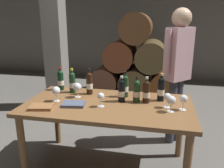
{
  "coord_description": "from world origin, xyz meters",
  "views": [
    {
      "loc": [
        0.5,
        -2.16,
        1.62
      ],
      "look_at": [
        0.0,
        0.2,
        0.91
      ],
      "focal_mm": 37.18,
      "sensor_mm": 36.0,
      "label": 1
    }
  ],
  "objects_px": {
    "wine_bottle_6": "(122,90)",
    "wine_bottle_5": "(146,91)",
    "dining_table": "(108,112)",
    "wine_bottle_7": "(61,80)",
    "wine_bottle_2": "(137,91)",
    "wine_glass_5": "(171,101)",
    "wine_glass_0": "(101,97)",
    "wine_bottle_4": "(161,89)",
    "wine_glass_3": "(167,97)",
    "sommelier_presenting": "(178,65)",
    "wine_glass_4": "(56,91)",
    "wine_bottle_0": "(89,83)",
    "wine_bottle_1": "(125,86)",
    "wine_glass_1": "(77,87)",
    "wine_glass_2": "(184,99)",
    "leather_ledger": "(74,104)",
    "tasting_notebook": "(41,107)",
    "wine_bottle_3": "(72,82)"
  },
  "relations": [
    {
      "from": "wine_bottle_6",
      "to": "wine_bottle_5",
      "type": "bearing_deg",
      "value": 3.98
    },
    {
      "from": "dining_table",
      "to": "wine_bottle_7",
      "type": "height_order",
      "value": "wine_bottle_7"
    },
    {
      "from": "wine_bottle_2",
      "to": "wine_bottle_7",
      "type": "relative_size",
      "value": 0.97
    },
    {
      "from": "wine_bottle_2",
      "to": "wine_glass_5",
      "type": "distance_m",
      "value": 0.4
    },
    {
      "from": "wine_bottle_5",
      "to": "wine_glass_0",
      "type": "relative_size",
      "value": 1.91
    },
    {
      "from": "wine_bottle_4",
      "to": "wine_glass_3",
      "type": "xyz_separation_m",
      "value": [
        0.06,
        -0.19,
        -0.02
      ]
    },
    {
      "from": "sommelier_presenting",
      "to": "wine_bottle_5",
      "type": "bearing_deg",
      "value": -117.64
    },
    {
      "from": "wine_bottle_2",
      "to": "wine_glass_4",
      "type": "distance_m",
      "value": 0.83
    },
    {
      "from": "wine_bottle_0",
      "to": "wine_glass_5",
      "type": "xyz_separation_m",
      "value": [
        0.89,
        -0.34,
        -0.02
      ]
    },
    {
      "from": "wine_bottle_7",
      "to": "wine_glass_5",
      "type": "distance_m",
      "value": 1.34
    },
    {
      "from": "wine_bottle_1",
      "to": "wine_glass_0",
      "type": "distance_m",
      "value": 0.39
    },
    {
      "from": "wine_glass_0",
      "to": "wine_glass_5",
      "type": "xyz_separation_m",
      "value": [
        0.67,
        0.01,
        0.01
      ]
    },
    {
      "from": "wine_glass_1",
      "to": "wine_bottle_7",
      "type": "bearing_deg",
      "value": 143.57
    },
    {
      "from": "dining_table",
      "to": "wine_glass_2",
      "type": "xyz_separation_m",
      "value": [
        0.73,
        -0.02,
        0.2
      ]
    },
    {
      "from": "wine_bottle_2",
      "to": "leather_ledger",
      "type": "xyz_separation_m",
      "value": [
        -0.6,
        -0.23,
        -0.11
      ]
    },
    {
      "from": "wine_glass_2",
      "to": "wine_glass_3",
      "type": "height_order",
      "value": "wine_glass_2"
    },
    {
      "from": "wine_bottle_2",
      "to": "tasting_notebook",
      "type": "distance_m",
      "value": 0.96
    },
    {
      "from": "wine_bottle_2",
      "to": "sommelier_presenting",
      "type": "distance_m",
      "value": 0.79
    },
    {
      "from": "wine_bottle_5",
      "to": "wine_bottle_7",
      "type": "relative_size",
      "value": 0.97
    },
    {
      "from": "leather_ledger",
      "to": "wine_bottle_5",
      "type": "bearing_deg",
      "value": 9.07
    },
    {
      "from": "wine_bottle_6",
      "to": "leather_ledger",
      "type": "relative_size",
      "value": 1.25
    },
    {
      "from": "wine_bottle_7",
      "to": "wine_glass_1",
      "type": "height_order",
      "value": "wine_bottle_7"
    },
    {
      "from": "wine_bottle_3",
      "to": "wine_bottle_7",
      "type": "bearing_deg",
      "value": 160.04
    },
    {
      "from": "wine_glass_2",
      "to": "wine_glass_5",
      "type": "distance_m",
      "value": 0.13
    },
    {
      "from": "wine_bottle_5",
      "to": "wine_bottle_2",
      "type": "bearing_deg",
      "value": 178.4
    },
    {
      "from": "wine_bottle_3",
      "to": "wine_glass_3",
      "type": "relative_size",
      "value": 1.93
    },
    {
      "from": "wine_bottle_0",
      "to": "wine_bottle_4",
      "type": "xyz_separation_m",
      "value": [
        0.8,
        -0.05,
        -0.0
      ]
    },
    {
      "from": "tasting_notebook",
      "to": "wine_glass_0",
      "type": "bearing_deg",
      "value": 4.16
    },
    {
      "from": "wine_bottle_6",
      "to": "wine_glass_1",
      "type": "relative_size",
      "value": 1.68
    },
    {
      "from": "wine_glass_4",
      "to": "wine_glass_5",
      "type": "xyz_separation_m",
      "value": [
        1.16,
        -0.04,
        -0.0
      ]
    },
    {
      "from": "wine_bottle_3",
      "to": "wine_glass_1",
      "type": "bearing_deg",
      "value": -52.29
    },
    {
      "from": "wine_glass_4",
      "to": "wine_glass_5",
      "type": "height_order",
      "value": "wine_glass_4"
    },
    {
      "from": "wine_glass_1",
      "to": "leather_ledger",
      "type": "bearing_deg",
      "value": -79.82
    },
    {
      "from": "wine_glass_4",
      "to": "wine_glass_1",
      "type": "bearing_deg",
      "value": 42.81
    },
    {
      "from": "wine_bottle_6",
      "to": "wine_glass_4",
      "type": "relative_size",
      "value": 1.71
    },
    {
      "from": "dining_table",
      "to": "sommelier_presenting",
      "type": "height_order",
      "value": "sommelier_presenting"
    },
    {
      "from": "wine_bottle_0",
      "to": "wine_glass_1",
      "type": "xyz_separation_m",
      "value": [
        -0.09,
        -0.14,
        -0.02
      ]
    },
    {
      "from": "wine_bottle_4",
      "to": "wine_bottle_5",
      "type": "bearing_deg",
      "value": -147.77
    },
    {
      "from": "wine_bottle_0",
      "to": "wine_glass_4",
      "type": "height_order",
      "value": "wine_bottle_0"
    },
    {
      "from": "wine_bottle_2",
      "to": "wine_glass_0",
      "type": "distance_m",
      "value": 0.39
    },
    {
      "from": "wine_glass_2",
      "to": "wine_glass_1",
      "type": "bearing_deg",
      "value": 173.02
    },
    {
      "from": "wine_bottle_2",
      "to": "wine_bottle_6",
      "type": "bearing_deg",
      "value": -172.36
    },
    {
      "from": "leather_ledger",
      "to": "wine_bottle_2",
      "type": "bearing_deg",
      "value": 12.1
    },
    {
      "from": "tasting_notebook",
      "to": "wine_glass_3",
      "type": "bearing_deg",
      "value": 0.71
    },
    {
      "from": "dining_table",
      "to": "wine_glass_1",
      "type": "distance_m",
      "value": 0.44
    },
    {
      "from": "wine_bottle_3",
      "to": "wine_glass_4",
      "type": "bearing_deg",
      "value": -100.34
    },
    {
      "from": "sommelier_presenting",
      "to": "wine_bottle_1",
      "type": "bearing_deg",
      "value": -138.91
    },
    {
      "from": "wine_bottle_6",
      "to": "dining_table",
      "type": "bearing_deg",
      "value": -144.45
    },
    {
      "from": "tasting_notebook",
      "to": "sommelier_presenting",
      "type": "bearing_deg",
      "value": 25.42
    },
    {
      "from": "wine_glass_1",
      "to": "leather_ledger",
      "type": "height_order",
      "value": "wine_glass_1"
    }
  ]
}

